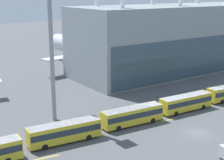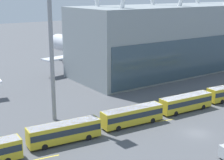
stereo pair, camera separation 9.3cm
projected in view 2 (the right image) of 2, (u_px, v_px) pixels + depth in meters
name	position (u px, v px, depth m)	size (l,w,h in m)	color
ground_plane	(196.00, 133.00, 59.46)	(440.00, 440.00, 0.00)	#515459
airliner_at_gate_far	(95.00, 48.00, 110.28)	(40.03, 44.04, 14.08)	silver
airliner_parked_remote	(202.00, 36.00, 145.34)	(33.97, 36.60, 13.90)	silver
shuttle_bus_1	(64.00, 131.00, 55.60)	(12.30, 3.90, 3.28)	gold
shuttle_bus_2	(132.00, 115.00, 62.85)	(12.26, 3.60, 3.28)	gold
shuttle_bus_3	(186.00, 102.00, 70.16)	(12.23, 3.41, 3.28)	gold
floodlight_mast	(50.00, 28.00, 61.35)	(2.55, 2.55, 30.22)	gray
lane_stripe_4	(149.00, 123.00, 64.28)	(10.51, 0.25, 0.01)	yellow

